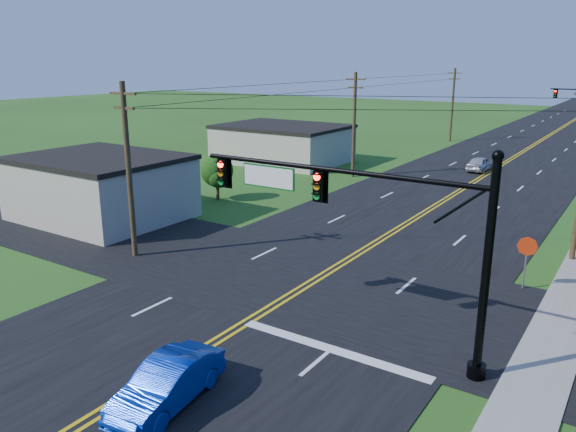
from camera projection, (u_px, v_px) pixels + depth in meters
The scene contains 13 objects.
ground at pixel (97, 412), 16.49m from camera, with size 260.00×260.00×0.00m, color #284F16.
road_main at pixel (504, 162), 56.68m from camera, with size 16.00×220.00×0.04m, color black.
road_cross at pixel (309, 281), 26.13m from camera, with size 70.00×10.00×0.04m, color black.
signal_mast_main at pixel (357, 217), 19.35m from camera, with size 11.30×0.60×7.48m.
cream_bldg_near at pixel (101, 187), 36.22m from camera, with size 10.20×8.20×4.10m.
cream_bldg_far at pixel (282, 143), 56.62m from camera, with size 12.20×9.20×3.70m.
utility_pole_left_a at pixel (129, 168), 28.30m from camera, with size 1.80×0.28×9.00m.
utility_pole_left_b at pixel (354, 123), 48.40m from camera, with size 1.80×0.28×9.00m.
utility_pole_left_c at pixel (453, 103), 70.10m from camera, with size 1.80×0.28×9.00m.
tree_left at pixel (217, 171), 41.03m from camera, with size 2.40×2.40×3.37m.
blue_car at pixel (167, 384), 16.65m from camera, with size 1.46×4.20×1.38m, color #082FB2.
distant_car at pixel (480, 164), 51.84m from camera, with size 1.60×3.97×1.35m, color silver.
stop_sign at pixel (527, 252), 24.83m from camera, with size 0.88×0.14×2.48m.
Camera 1 is at (12.61, -8.86, 9.99)m, focal length 35.00 mm.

